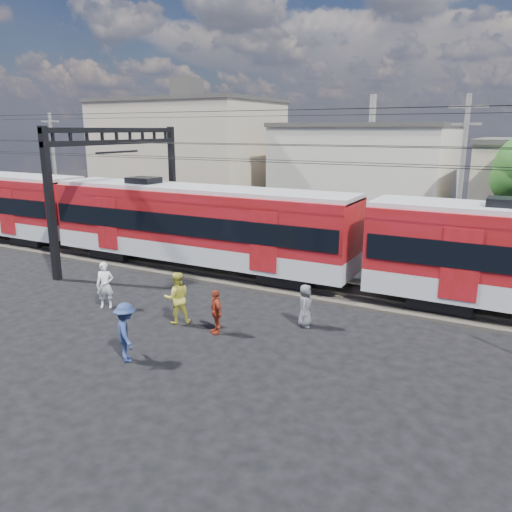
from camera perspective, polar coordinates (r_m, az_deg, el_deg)
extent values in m
plane|color=black|center=(16.28, -7.84, -10.73)|extent=(120.00, 120.00, 0.00)
cube|color=#2D2823|center=(22.75, 4.06, -3.11)|extent=(70.00, 3.40, 0.12)
cube|color=#59544C|center=(22.07, 3.27, -3.33)|extent=(70.00, 0.12, 0.12)
cube|color=#59544C|center=(23.37, 4.83, -2.34)|extent=(70.00, 0.12, 0.12)
cube|color=black|center=(33.10, -23.55, 1.76)|extent=(2.40, 2.20, 0.70)
cube|color=black|center=(28.31, -15.24, 0.51)|extent=(2.40, 2.20, 0.70)
cube|color=black|center=(22.68, 3.99, -2.40)|extent=(2.40, 2.20, 0.70)
cube|color=#A7AAAF|center=(24.94, -6.75, 0.98)|extent=(16.00, 3.00, 0.90)
cube|color=maroon|center=(24.62, -6.87, 4.72)|extent=(16.00, 3.00, 2.40)
cube|color=black|center=(24.66, -6.85, 4.15)|extent=(15.68, 3.08, 0.95)
cube|color=#A7AAAF|center=(24.44, -6.95, 7.61)|extent=(16.00, 2.60, 0.25)
cube|color=black|center=(21.00, 20.56, -4.69)|extent=(2.40, 2.20, 0.70)
cube|color=black|center=(24.53, -22.46, 5.36)|extent=(0.30, 0.30, 7.00)
cube|color=black|center=(30.96, -9.50, 7.89)|extent=(0.30, 0.30, 7.00)
cube|color=black|center=(27.36, -15.70, 13.67)|extent=(0.25, 9.30, 0.25)
cube|color=black|center=(27.37, -15.61, 12.42)|extent=(0.25, 9.30, 0.25)
cylinder|color=black|center=(21.12, 3.53, 10.60)|extent=(70.00, 0.03, 0.03)
cylinder|color=black|center=(22.40, 5.06, 10.78)|extent=(70.00, 0.03, 0.03)
cylinder|color=black|center=(21.09, 3.56, 12.50)|extent=(70.00, 0.03, 0.03)
cylinder|color=black|center=(22.37, 5.10, 12.57)|extent=(70.00, 0.03, 0.03)
cylinder|color=black|center=(18.59, -0.16, 16.29)|extent=(70.00, 0.03, 0.03)
cylinder|color=black|center=(24.96, 7.82, 15.66)|extent=(70.00, 0.03, 0.03)
cube|color=tan|center=(44.24, -7.64, 11.12)|extent=(14.00, 10.00, 9.00)
cube|color=#3F3D3A|center=(44.24, -7.85, 17.14)|extent=(14.28, 10.20, 0.30)
cube|color=beige|center=(40.46, 12.82, 9.19)|extent=(12.00, 12.00, 7.00)
cube|color=#3F3D3A|center=(40.32, 13.11, 14.36)|extent=(12.24, 12.24, 0.30)
cylinder|color=slate|center=(27.11, 22.35, 7.73)|extent=(0.24, 0.24, 8.50)
cube|color=slate|center=(27.00, 23.10, 15.43)|extent=(1.80, 0.12, 0.12)
cube|color=slate|center=(26.98, 22.93, 13.74)|extent=(1.40, 0.12, 0.12)
cylinder|color=slate|center=(40.34, -22.00, 9.22)|extent=(0.24, 0.24, 8.00)
cube|color=slate|center=(40.24, -22.46, 14.03)|extent=(1.80, 0.12, 0.12)
cube|color=slate|center=(40.24, -22.35, 12.90)|extent=(1.40, 0.12, 0.12)
imported|color=white|center=(20.45, -16.87, -3.20)|extent=(0.80, 0.72, 1.84)
imported|color=gold|center=(18.22, -9.01, -4.76)|extent=(1.18, 1.17, 1.92)
imported|color=navy|center=(15.69, -14.63, -8.42)|extent=(1.35, 1.28, 1.83)
imported|color=maroon|center=(17.25, -4.60, -6.35)|extent=(0.95, 0.88, 1.57)
imported|color=#535459|center=(17.86, 5.66, -5.66)|extent=(0.64, 0.84, 1.56)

